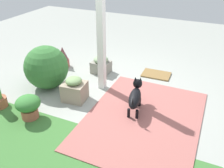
% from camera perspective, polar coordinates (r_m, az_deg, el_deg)
% --- Properties ---
extents(ground_plane, '(12.00, 12.00, 0.00)m').
position_cam_1_polar(ground_plane, '(4.61, 0.20, -2.71)').
color(ground_plane, '#989B93').
extents(brick_path, '(1.80, 2.40, 0.02)m').
position_cam_1_polar(brick_path, '(4.05, 7.33, -8.08)').
color(brick_path, '#A25B55').
rests_on(brick_path, ground).
extents(porch_pillar, '(0.13, 0.13, 2.30)m').
position_cam_1_polar(porch_pillar, '(4.40, -2.58, 12.27)').
color(porch_pillar, white).
rests_on(porch_pillar, ground).
extents(stone_planter_nearest, '(0.40, 0.36, 0.39)m').
position_cam_1_polar(stone_planter_nearest, '(5.37, -2.61, 4.57)').
color(stone_planter_nearest, gray).
rests_on(stone_planter_nearest, ground).
extents(stone_planter_mid, '(0.44, 0.40, 0.46)m').
position_cam_1_polar(stone_planter_mid, '(4.43, -8.86, -1.32)').
color(stone_planter_mid, gray).
rests_on(stone_planter_mid, ground).
extents(round_shrub, '(0.85, 0.85, 0.85)m').
position_cam_1_polar(round_shrub, '(4.87, -15.27, 3.84)').
color(round_shrub, '#326B30').
rests_on(round_shrub, ground).
extents(terracotta_pot_spiky, '(0.27, 0.27, 0.49)m').
position_cam_1_polar(terracotta_pot_spiky, '(5.74, -11.50, 6.22)').
color(terracotta_pot_spiky, '#A34C40').
rests_on(terracotta_pot_spiky, ground).
extents(terracotta_pot_broad, '(0.41, 0.41, 0.41)m').
position_cam_1_polar(terracotta_pot_broad, '(4.14, -19.18, -4.85)').
color(terracotta_pot_broad, '#AC5A44').
rests_on(terracotta_pot_broad, ground).
extents(dog, '(0.31, 0.73, 0.50)m').
position_cam_1_polar(dog, '(4.07, 5.52, -2.88)').
color(dog, black).
rests_on(dog, ground).
extents(doormat, '(0.62, 0.43, 0.03)m').
position_cam_1_polar(doormat, '(5.41, 10.40, 2.23)').
color(doormat, olive).
rests_on(doormat, ground).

